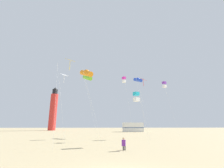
% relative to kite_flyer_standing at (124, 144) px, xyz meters
% --- Properties ---
extents(kite_flyer_standing, '(0.41, 0.55, 1.16)m').
position_rel_kite_flyer_standing_xyz_m(kite_flyer_standing, '(0.00, 0.00, 0.00)').
color(kite_flyer_standing, '#722D99').
rests_on(kite_flyer_standing, ground).
extents(kite_tube_blue, '(3.11, 3.53, 12.29)m').
position_rel_kite_flyer_standing_xyz_m(kite_tube_blue, '(5.24, 16.98, 10.97)').
color(kite_tube_blue, silver).
rests_on(kite_tube_blue, ground).
extents(kite_diamond_gold, '(2.15, 2.15, 9.52)m').
position_rel_kite_flyer_standing_xyz_m(kite_diamond_gold, '(-5.80, 1.40, 8.31)').
color(kite_diamond_gold, silver).
rests_on(kite_diamond_gold, ground).
extents(kite_box_violet, '(2.58, 2.12, 10.30)m').
position_rel_kite_flyer_standing_xyz_m(kite_box_violet, '(9.61, 13.56, 9.09)').
color(kite_box_violet, silver).
rests_on(kite_box_violet, ground).
extents(kite_tube_lime, '(2.98, 3.25, 10.53)m').
position_rel_kite_flyer_standing_xyz_m(kite_tube_lime, '(-4.73, 9.82, 9.21)').
color(kite_tube_lime, silver).
rests_on(kite_tube_lime, ground).
extents(kite_box_cyan, '(1.74, 1.74, 6.21)m').
position_rel_kite_flyer_standing_xyz_m(kite_box_cyan, '(2.12, 3.95, 5.01)').
color(kite_box_cyan, silver).
rests_on(kite_box_cyan, ground).
extents(kite_box_magenta, '(2.16, 2.16, 11.54)m').
position_rel_kite_flyer_standing_xyz_m(kite_box_magenta, '(1.96, 14.80, 10.33)').
color(kite_box_magenta, silver).
rests_on(kite_box_magenta, ground).
extents(kite_tube_orange, '(3.35, 3.48, 9.69)m').
position_rel_kite_flyer_standing_xyz_m(kite_tube_orange, '(-4.30, 5.01, 8.38)').
color(kite_tube_orange, silver).
rests_on(kite_tube_orange, ground).
extents(kite_diamond_white, '(1.51, 1.51, 9.40)m').
position_rel_kite_flyer_standing_xyz_m(kite_diamond_white, '(-7.66, 6.61, 8.21)').
color(kite_diamond_white, silver).
rests_on(kite_diamond_white, ground).
extents(kite_diamond_scarlet, '(1.90, 1.90, 10.03)m').
position_rel_kite_flyer_standing_xyz_m(kite_diamond_scarlet, '(4.74, 10.50, 8.80)').
color(kite_diamond_scarlet, silver).
rests_on(kite_diamond_scarlet, ground).
extents(lighthouse_distant, '(2.80, 2.80, 16.80)m').
position_rel_kite_flyer_standing_xyz_m(lighthouse_distant, '(-22.13, 47.59, 7.22)').
color(lighthouse_distant, red).
rests_on(lighthouse_distant, ground).
extents(rv_van_white, '(6.53, 2.60, 2.80)m').
position_rel_kite_flyer_standing_xyz_m(rv_van_white, '(7.10, 35.68, 0.78)').
color(rv_van_white, white).
rests_on(rv_van_white, ground).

